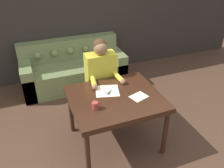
{
  "coord_description": "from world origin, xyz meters",
  "views": [
    {
      "loc": [
        -0.8,
        -2.18,
        2.39
      ],
      "look_at": [
        0.13,
        0.22,
        0.85
      ],
      "focal_mm": 38.0,
      "sensor_mm": 36.0,
      "label": 1
    }
  ],
  "objects_px": {
    "dining_table": "(116,102)",
    "person": "(101,80)",
    "couch": "(73,69)",
    "scissors": "(110,92)",
    "mug": "(95,106)"
  },
  "relations": [
    {
      "from": "couch",
      "to": "dining_table",
      "type": "bearing_deg",
      "value": -84.78
    },
    {
      "from": "person",
      "to": "mug",
      "type": "height_order",
      "value": "person"
    },
    {
      "from": "dining_table",
      "to": "mug",
      "type": "height_order",
      "value": "mug"
    },
    {
      "from": "dining_table",
      "to": "couch",
      "type": "distance_m",
      "value": 1.81
    },
    {
      "from": "dining_table",
      "to": "scissors",
      "type": "distance_m",
      "value": 0.15
    },
    {
      "from": "dining_table",
      "to": "person",
      "type": "relative_size",
      "value": 0.88
    },
    {
      "from": "dining_table",
      "to": "couch",
      "type": "relative_size",
      "value": 0.6
    },
    {
      "from": "couch",
      "to": "scissors",
      "type": "xyz_separation_m",
      "value": [
        0.13,
        -1.64,
        0.44
      ]
    },
    {
      "from": "person",
      "to": "scissors",
      "type": "distance_m",
      "value": 0.5
    },
    {
      "from": "dining_table",
      "to": "scissors",
      "type": "height_order",
      "value": "scissors"
    },
    {
      "from": "dining_table",
      "to": "person",
      "type": "xyz_separation_m",
      "value": [
        0.02,
        0.61,
        -0.02
      ]
    },
    {
      "from": "dining_table",
      "to": "couch",
      "type": "xyz_separation_m",
      "value": [
        -0.16,
        1.76,
        -0.36
      ]
    },
    {
      "from": "dining_table",
      "to": "scissors",
      "type": "bearing_deg",
      "value": 104.46
    },
    {
      "from": "dining_table",
      "to": "person",
      "type": "bearing_deg",
      "value": 88.39
    },
    {
      "from": "couch",
      "to": "scissors",
      "type": "height_order",
      "value": "couch"
    }
  ]
}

